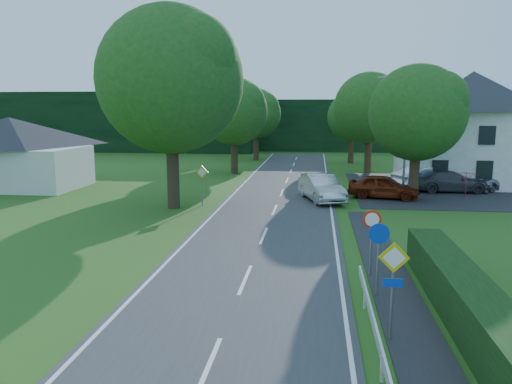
# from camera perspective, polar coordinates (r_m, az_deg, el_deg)

# --- Properties ---
(road) EXTENTS (7.00, 80.00, 0.04)m
(road) POSITION_cam_1_polar(r_m,az_deg,el_deg) (25.02, 1.37, -3.91)
(road) COLOR #37373A
(road) RESTS_ON ground
(parking_pad) EXTENTS (14.00, 16.00, 0.04)m
(parking_pad) POSITION_cam_1_polar(r_m,az_deg,el_deg) (38.89, 21.23, 0.29)
(parking_pad) COLOR #252427
(parking_pad) RESTS_ON ground
(line_edge_left) EXTENTS (0.12, 80.00, 0.01)m
(line_edge_left) POSITION_cam_1_polar(r_m,az_deg,el_deg) (25.53, -5.92, -3.63)
(line_edge_left) COLOR white
(line_edge_left) RESTS_ON road
(line_edge_right) EXTENTS (0.12, 80.00, 0.01)m
(line_edge_right) POSITION_cam_1_polar(r_m,az_deg,el_deg) (24.92, 8.85, -4.01)
(line_edge_right) COLOR white
(line_edge_right) RESTS_ON road
(line_centre) EXTENTS (0.12, 80.00, 0.01)m
(line_centre) POSITION_cam_1_polar(r_m,az_deg,el_deg) (25.02, 1.37, -3.85)
(line_centre) COLOR white
(line_centre) RESTS_ON road
(tree_main) EXTENTS (9.40, 9.40, 11.64)m
(tree_main) POSITION_cam_1_polar(r_m,az_deg,el_deg) (29.43, -9.67, 9.38)
(tree_main) COLOR #185018
(tree_main) RESTS_ON ground
(tree_left_far) EXTENTS (7.00, 7.00, 8.58)m
(tree_left_far) POSITION_cam_1_polar(r_m,az_deg,el_deg) (44.85, -2.51, 7.56)
(tree_left_far) COLOR #185018
(tree_left_far) RESTS_ON ground
(tree_right_far) EXTENTS (7.40, 7.40, 9.09)m
(tree_right_far) POSITION_cam_1_polar(r_m,az_deg,el_deg) (46.47, 12.80, 7.72)
(tree_right_far) COLOR #185018
(tree_right_far) RESTS_ON ground
(tree_left_back) EXTENTS (6.60, 6.60, 8.07)m
(tree_left_back) POSITION_cam_1_polar(r_m,az_deg,el_deg) (56.66, -0.00, 7.73)
(tree_left_back) COLOR #185018
(tree_left_back) RESTS_ON ground
(tree_right_back) EXTENTS (6.20, 6.20, 7.56)m
(tree_right_back) POSITION_cam_1_polar(r_m,az_deg,el_deg) (54.38, 10.88, 7.21)
(tree_right_back) COLOR #185018
(tree_right_back) RESTS_ON ground
(tree_right_mid) EXTENTS (7.00, 7.00, 8.58)m
(tree_right_mid) POSITION_cam_1_polar(r_m,az_deg,el_deg) (32.84, 17.85, 6.39)
(tree_right_mid) COLOR #185018
(tree_right_mid) RESTS_ON ground
(treeline_left) EXTENTS (44.00, 6.00, 8.00)m
(treeline_left) POSITION_cam_1_polar(r_m,az_deg,el_deg) (72.87, -17.84, 7.65)
(treeline_left) COLOR black
(treeline_left) RESTS_ON ground
(treeline_right) EXTENTS (30.00, 5.00, 7.00)m
(treeline_right) POSITION_cam_1_polar(r_m,az_deg,el_deg) (70.49, 11.64, 7.46)
(treeline_right) COLOR black
(treeline_right) RESTS_ON ground
(bungalow_left) EXTENTS (11.00, 6.50, 5.20)m
(bungalow_left) POSITION_cam_1_polar(r_m,az_deg,el_deg) (40.99, -26.20, 4.20)
(bungalow_left) COLOR silver
(bungalow_left) RESTS_ON ground
(house_white) EXTENTS (10.60, 8.40, 8.60)m
(house_white) POSITION_cam_1_polar(r_m,az_deg,el_deg) (41.90, 23.26, 6.82)
(house_white) COLOR silver
(house_white) RESTS_ON ground
(streetlight) EXTENTS (2.03, 0.18, 8.00)m
(streetlight) POSITION_cam_1_polar(r_m,az_deg,el_deg) (34.72, 16.53, 6.89)
(streetlight) COLOR gray
(streetlight) RESTS_ON ground
(sign_priority_right) EXTENTS (0.78, 0.09, 2.59)m
(sign_priority_right) POSITION_cam_1_polar(r_m,az_deg,el_deg) (13.00, 15.41, -8.93)
(sign_priority_right) COLOR gray
(sign_priority_right) RESTS_ON ground
(sign_roundabout) EXTENTS (0.64, 0.08, 2.37)m
(sign_roundabout) POSITION_cam_1_polar(r_m,az_deg,el_deg) (15.88, 13.83, -5.95)
(sign_roundabout) COLOR gray
(sign_roundabout) RESTS_ON ground
(sign_speed_limit) EXTENTS (0.64, 0.11, 2.37)m
(sign_speed_limit) POSITION_cam_1_polar(r_m,az_deg,el_deg) (17.78, 13.09, -3.95)
(sign_speed_limit) COLOR gray
(sign_speed_limit) RESTS_ON ground
(sign_priority_left) EXTENTS (0.78, 0.09, 2.44)m
(sign_priority_left) POSITION_cam_1_polar(r_m,az_deg,el_deg) (30.28, -6.20, 1.67)
(sign_priority_left) COLOR gray
(sign_priority_left) RESTS_ON ground
(moving_car) EXTENTS (3.18, 5.32, 1.65)m
(moving_car) POSITION_cam_1_polar(r_m,az_deg,el_deg) (31.86, 7.49, 0.49)
(moving_car) COLOR silver
(moving_car) RESTS_ON road
(motorcycle) EXTENTS (0.89, 1.88, 0.95)m
(motorcycle) POSITION_cam_1_polar(r_m,az_deg,el_deg) (38.84, 5.32, 1.63)
(motorcycle) COLOR black
(motorcycle) RESTS_ON road
(parked_car_red) EXTENTS (4.84, 2.82, 1.55)m
(parked_car_red) POSITION_cam_1_polar(r_m,az_deg,el_deg) (33.49, 14.38, 0.62)
(parked_car_red) COLOR maroon
(parked_car_red) RESTS_ON parking_pad
(parked_car_silver_a) EXTENTS (5.38, 4.10, 1.70)m
(parked_car_silver_a) POSITION_cam_1_polar(r_m,az_deg,el_deg) (38.21, 18.90, 1.59)
(parked_car_silver_a) COLOR silver
(parked_car_silver_a) RESTS_ON parking_pad
(parked_car_grey) EXTENTS (5.17, 2.22, 1.48)m
(parked_car_grey) POSITION_cam_1_polar(r_m,az_deg,el_deg) (37.55, 21.33, 1.15)
(parked_car_grey) COLOR #47474C
(parked_car_grey) RESTS_ON parking_pad
(parked_car_silver_b) EXTENTS (4.77, 3.80, 1.20)m
(parked_car_silver_b) POSITION_cam_1_polar(r_m,az_deg,el_deg) (40.06, 25.99, 1.12)
(parked_car_silver_b) COLOR #99989F
(parked_car_silver_b) RESTS_ON parking_pad
(parasol) EXTENTS (2.17, 2.20, 1.74)m
(parasol) POSITION_cam_1_polar(r_m,az_deg,el_deg) (35.46, 22.90, 0.80)
(parasol) COLOR red
(parasol) RESTS_ON parking_pad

